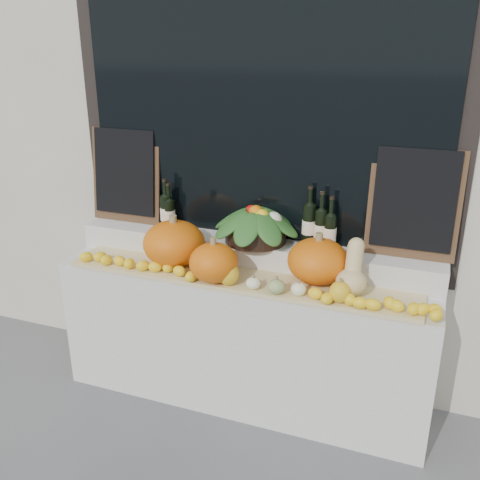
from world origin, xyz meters
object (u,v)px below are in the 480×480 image
object	(u,v)px
pumpkin_right	(318,261)
produce_bowl	(256,224)
wine_bottle_tall	(309,225)
pumpkin_left	(174,243)
butternut_squash	(352,274)

from	to	relation	value
pumpkin_right	produce_bowl	xyz separation A→B (m)	(-0.42, 0.16, 0.12)
produce_bowl	wine_bottle_tall	xyz separation A→B (m)	(0.32, 0.05, 0.02)
produce_bowl	wine_bottle_tall	world-z (taller)	wine_bottle_tall
pumpkin_left	produce_bowl	distance (m)	0.51
pumpkin_left	wine_bottle_tall	world-z (taller)	wine_bottle_tall
pumpkin_left	pumpkin_right	world-z (taller)	pumpkin_left
butternut_squash	produce_bowl	world-z (taller)	produce_bowl
pumpkin_left	butternut_squash	world-z (taller)	butternut_squash
butternut_squash	produce_bowl	size ratio (longest dim) A/B	0.53
pumpkin_right	wine_bottle_tall	size ratio (longest dim) A/B	0.94
butternut_squash	pumpkin_left	bearing A→B (deg)	178.32
butternut_squash	wine_bottle_tall	size ratio (longest dim) A/B	0.82
produce_bowl	pumpkin_right	bearing A→B (deg)	-20.23
pumpkin_right	wine_bottle_tall	distance (m)	0.27
pumpkin_left	produce_bowl	bearing A→B (deg)	24.90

